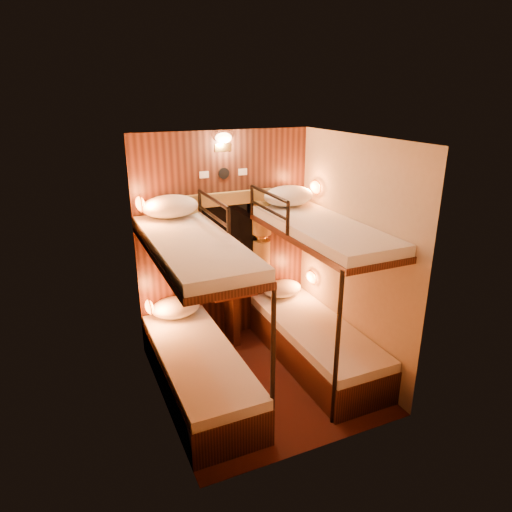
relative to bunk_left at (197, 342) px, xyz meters
name	(u,v)px	position (x,y,z in m)	size (l,w,h in m)	color
floor	(263,379)	(0.65, -0.07, -0.56)	(2.10, 2.10, 0.00)	#3A160F
ceiling	(264,139)	(0.65, -0.07, 1.84)	(2.10, 2.10, 0.00)	silver
wall_back	(224,239)	(0.65, 0.98, 0.64)	(2.40, 2.40, 0.00)	#C6B293
wall_front	(323,319)	(0.65, -1.12, 0.64)	(2.40, 2.40, 0.00)	#C6B293
wall_left	(157,288)	(-0.35, -0.07, 0.64)	(2.40, 2.40, 0.00)	#C6B293
wall_right	(352,256)	(1.65, -0.07, 0.64)	(2.40, 2.40, 0.00)	#C6B293
back_panel	(225,239)	(0.65, 0.97, 0.64)	(2.00, 0.03, 2.40)	black
bunk_left	(197,342)	(0.00, 0.00, 0.00)	(0.72, 1.90, 1.82)	black
bunk_right	(316,316)	(1.30, 0.00, 0.00)	(0.72, 1.90, 1.82)	black
window	(226,242)	(0.65, 0.94, 0.62)	(1.00, 0.12, 0.79)	black
curtains	(227,236)	(0.65, 0.90, 0.71)	(1.10, 0.22, 1.00)	olive
back_fixtures	(224,145)	(0.65, 0.93, 1.69)	(0.54, 0.09, 0.48)	black
reading_lamps	(236,245)	(0.65, 0.63, 0.68)	(2.00, 0.20, 1.25)	orange
table	(232,309)	(0.65, 0.78, -0.14)	(0.50, 0.34, 0.66)	#581D14
bottle_left	(235,281)	(0.69, 0.78, 0.19)	(0.07, 0.07, 0.24)	#99BFE5
bottle_right	(232,281)	(0.67, 0.82, 0.18)	(0.06, 0.06, 0.21)	#99BFE5
sachet_a	(236,288)	(0.71, 0.79, 0.09)	(0.08, 0.06, 0.01)	silver
sachet_b	(241,287)	(0.78, 0.81, 0.09)	(0.07, 0.05, 0.01)	silver
pillow_lower_left	(176,307)	(0.00, 0.79, 0.00)	(0.53, 0.38, 0.21)	silver
pillow_lower_right	(282,289)	(1.30, 0.78, -0.01)	(0.48, 0.34, 0.19)	silver
pillow_upper_left	(170,206)	(0.00, 0.74, 1.14)	(0.57, 0.40, 0.22)	silver
pillow_upper_right	(288,196)	(1.30, 0.68, 1.14)	(0.57, 0.40, 0.22)	silver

